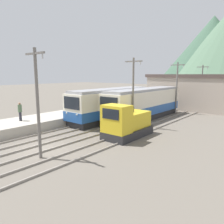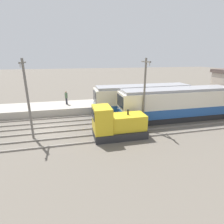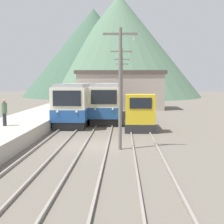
# 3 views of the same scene
# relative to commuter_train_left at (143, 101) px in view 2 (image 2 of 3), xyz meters

# --- Properties ---
(ground_plane) EXTENTS (200.00, 200.00, 0.00)m
(ground_plane) POSITION_rel_commuter_train_left_xyz_m (2.60, -11.42, -1.75)
(ground_plane) COLOR #665E54
(platform_left) EXTENTS (4.50, 54.00, 0.94)m
(platform_left) POSITION_rel_commuter_train_left_xyz_m (-3.65, -11.42, -1.29)
(platform_left) COLOR #ADA599
(platform_left) RESTS_ON ground
(track_left) EXTENTS (1.54, 60.00, 0.14)m
(track_left) POSITION_rel_commuter_train_left_xyz_m (0.00, -11.42, -1.68)
(track_left) COLOR gray
(track_left) RESTS_ON ground
(track_center) EXTENTS (1.54, 60.00, 0.14)m
(track_center) POSITION_rel_commuter_train_left_xyz_m (2.80, -11.42, -1.68)
(track_center) COLOR gray
(track_center) RESTS_ON ground
(track_right) EXTENTS (1.54, 60.00, 0.14)m
(track_right) POSITION_rel_commuter_train_left_xyz_m (5.80, -11.42, -1.68)
(track_right) COLOR gray
(track_right) RESTS_ON ground
(commuter_train_left) EXTENTS (2.84, 12.44, 3.79)m
(commuter_train_left) POSITION_rel_commuter_train_left_xyz_m (0.00, 0.00, 0.00)
(commuter_train_left) COLOR #28282B
(commuter_train_left) RESTS_ON ground
(commuter_train_center) EXTENTS (2.84, 13.80, 3.76)m
(commuter_train_center) POSITION_rel_commuter_train_left_xyz_m (2.80, 3.04, -0.01)
(commuter_train_center) COLOR #28282B
(commuter_train_center) RESTS_ON ground
(shunting_locomotive) EXTENTS (2.40, 4.87, 3.00)m
(shunting_locomotive) POSITION_rel_commuter_train_left_xyz_m (5.80, -4.95, -0.55)
(shunting_locomotive) COLOR #28282B
(shunting_locomotive) RESTS_ON ground
(catenary_mast_near) EXTENTS (2.00, 0.20, 7.08)m
(catenary_mast_near) POSITION_rel_commuter_train_left_xyz_m (4.31, -12.52, 2.10)
(catenary_mast_near) COLOR slate
(catenary_mast_near) RESTS_ON ground
(catenary_mast_mid) EXTENTS (2.00, 0.20, 7.08)m
(catenary_mast_mid) POSITION_rel_commuter_train_left_xyz_m (4.31, -1.74, 2.10)
(catenary_mast_mid) COLOR slate
(catenary_mast_mid) RESTS_ON ground
(person_on_platform) EXTENTS (0.38, 0.38, 1.82)m
(person_on_platform) POSITION_rel_commuter_train_left_xyz_m (-3.75, -9.55, 0.18)
(person_on_platform) COLOR #282833
(person_on_platform) RESTS_ON platform_left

